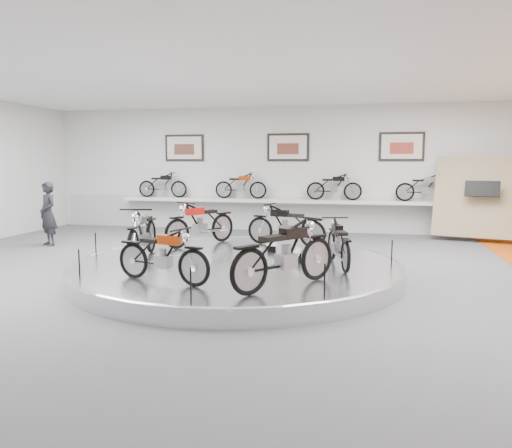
% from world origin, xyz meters
% --- Properties ---
extents(floor, '(16.00, 16.00, 0.00)m').
position_xyz_m(floor, '(0.00, 0.00, 0.00)').
color(floor, '#545456').
rests_on(floor, ground).
extents(ceiling, '(16.00, 16.00, 0.00)m').
position_xyz_m(ceiling, '(0.00, 0.00, 4.00)').
color(ceiling, white).
rests_on(ceiling, wall_back).
extents(wall_back, '(16.00, 0.00, 16.00)m').
position_xyz_m(wall_back, '(0.00, 7.00, 2.00)').
color(wall_back, silver).
rests_on(wall_back, floor).
extents(dado_band, '(15.68, 0.04, 1.10)m').
position_xyz_m(dado_band, '(0.00, 6.98, 0.55)').
color(dado_band, '#BCBCBA').
rests_on(dado_band, floor).
extents(display_platform, '(6.40, 6.40, 0.30)m').
position_xyz_m(display_platform, '(0.00, 0.30, 0.15)').
color(display_platform, silver).
rests_on(display_platform, floor).
extents(platform_rim, '(6.40, 6.40, 0.10)m').
position_xyz_m(platform_rim, '(0.00, 0.30, 0.27)').
color(platform_rim, '#B2B2BA').
rests_on(platform_rim, display_platform).
extents(shelf, '(11.00, 0.55, 0.10)m').
position_xyz_m(shelf, '(0.00, 6.70, 1.00)').
color(shelf, silver).
rests_on(shelf, wall_back).
extents(poster_left, '(1.35, 0.06, 0.88)m').
position_xyz_m(poster_left, '(-3.50, 6.96, 2.70)').
color(poster_left, silver).
rests_on(poster_left, wall_back).
extents(poster_center, '(1.35, 0.06, 0.88)m').
position_xyz_m(poster_center, '(0.00, 6.96, 2.70)').
color(poster_center, silver).
rests_on(poster_center, wall_back).
extents(poster_right, '(1.35, 0.06, 0.88)m').
position_xyz_m(poster_right, '(3.50, 6.96, 2.70)').
color(poster_right, silver).
rests_on(poster_right, wall_back).
extents(display_panel, '(2.56, 1.52, 2.30)m').
position_xyz_m(display_panel, '(5.60, 6.10, 1.25)').
color(display_panel, tan).
rests_on(display_panel, floor).
extents(shelf_bike_a, '(1.22, 0.43, 0.73)m').
position_xyz_m(shelf_bike_a, '(-4.20, 6.70, 1.42)').
color(shelf_bike_a, black).
rests_on(shelf_bike_a, shelf).
extents(shelf_bike_b, '(1.22, 0.43, 0.73)m').
position_xyz_m(shelf_bike_b, '(-1.50, 6.70, 1.42)').
color(shelf_bike_b, '#922A06').
rests_on(shelf_bike_b, shelf).
extents(shelf_bike_c, '(1.22, 0.43, 0.73)m').
position_xyz_m(shelf_bike_c, '(1.50, 6.70, 1.42)').
color(shelf_bike_c, black).
rests_on(shelf_bike_c, shelf).
extents(shelf_bike_d, '(1.22, 0.43, 0.73)m').
position_xyz_m(shelf_bike_d, '(4.20, 6.70, 1.42)').
color(shelf_bike_d, '#A7A8AC').
rests_on(shelf_bike_d, shelf).
extents(bike_a, '(0.90, 1.60, 0.89)m').
position_xyz_m(bike_a, '(1.97, 0.27, 0.74)').
color(bike_a, black).
rests_on(bike_a, display_platform).
extents(bike_b, '(1.76, 1.01, 0.98)m').
position_xyz_m(bike_b, '(0.66, 2.28, 0.79)').
color(bike_b, black).
rests_on(bike_b, display_platform).
extents(bike_c, '(1.43, 1.84, 1.04)m').
position_xyz_m(bike_c, '(-1.29, 1.98, 0.82)').
color(bike_c, red).
rests_on(bike_c, display_platform).
extents(bike_d, '(0.97, 1.89, 1.06)m').
position_xyz_m(bike_d, '(-1.89, 0.13, 0.83)').
color(bike_d, '#A7A8AC').
rests_on(bike_d, display_platform).
extents(bike_e, '(1.63, 0.95, 0.91)m').
position_xyz_m(bike_e, '(-0.74, -1.61, 0.75)').
color(bike_e, '#922A06').
rests_on(bike_e, display_platform).
extents(bike_f, '(1.61, 1.86, 1.08)m').
position_xyz_m(bike_f, '(1.24, -1.51, 0.84)').
color(bike_f, black).
rests_on(bike_f, display_platform).
extents(visitor, '(0.75, 0.68, 1.72)m').
position_xyz_m(visitor, '(-5.84, 2.78, 0.86)').
color(visitor, black).
rests_on(visitor, floor).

